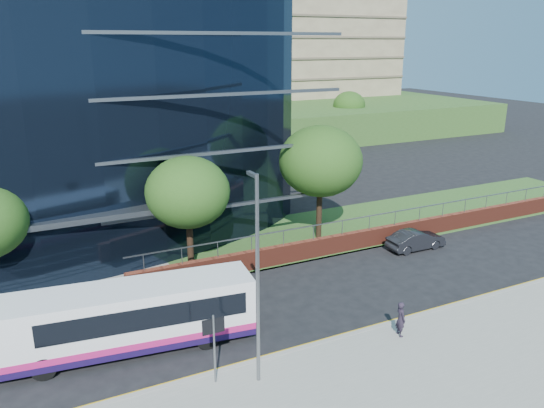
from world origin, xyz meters
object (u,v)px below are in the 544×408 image
streetlight_east (257,275)px  city_bus (132,317)px  tree_dist_f (349,105)px  pedestrian (401,319)px  street_sign (214,335)px  tree_far_c (188,192)px  parked_car (416,240)px  tree_dist_e (246,111)px  tree_far_d (320,161)px

streetlight_east → city_bus: bearing=129.5°
tree_dist_f → pedestrian: bearing=-121.7°
street_sign → city_bus: bearing=119.3°
street_sign → tree_far_c: 11.14m
tree_far_c → parked_car: bearing=-13.6°
street_sign → tree_dist_f: (35.50, 43.59, 2.06)m
tree_far_c → tree_dist_e: bearing=61.3°
streetlight_east → tree_far_c: bearing=84.9°
street_sign → tree_far_d: size_ratio=0.38×
streetlight_east → city_bus: size_ratio=0.76×
tree_dist_f → streetlight_east: 55.74m
tree_dist_f → parked_car: 41.35m
tree_dist_e → pedestrian: bearing=-104.9°
tree_dist_e → city_bus: size_ratio=0.62×
tree_far_c → streetlight_east: size_ratio=0.81×
tree_far_c → city_bus: (-4.68, -6.72, -3.05)m
street_sign → tree_dist_e: size_ratio=0.43×
tree_dist_e → city_bus: 43.61m
streetlight_east → parked_car: size_ratio=2.13×
pedestrian → tree_dist_f: bearing=-21.5°
city_bus → tree_far_c: bearing=61.9°
streetlight_east → parked_car: streetlight_east is taller
parked_car → tree_dist_e: bearing=-5.0°
street_sign → city_bus: (-2.18, 3.87, -0.66)m
tree_far_c → streetlight_east: 11.22m
parked_car → pedestrian: (-7.60, -7.77, 0.32)m
tree_far_c → city_bus: size_ratio=0.62×
tree_far_d → pedestrian: bearing=-104.7°
street_sign → parked_car: 17.62m
tree_far_c → parked_car: 14.38m
tree_dist_e → tree_dist_f: size_ratio=1.08×
streetlight_east → pedestrian: 7.69m
tree_far_c → city_bus: 8.73m
pedestrian → tree_far_c: bearing=38.1°
street_sign → parked_car: bearing=24.7°
tree_dist_e → streetlight_east: streetlight_east is taller
city_bus → pedestrian: 11.38m
tree_dist_e → parked_car: bearing=-95.9°
tree_dist_e → tree_dist_f: bearing=7.1°
tree_far_d → city_bus: tree_far_d is taller
tree_dist_e → parked_car: tree_dist_e is taller
tree_far_c → streetlight_east: bearing=-95.1°
pedestrian → parked_car: bearing=-34.2°
parked_car → pedestrian: 10.88m
city_bus → tree_far_d: bearing=36.2°
tree_dist_e → tree_dist_f: 16.13m
tree_far_d → tree_dist_f: size_ratio=1.23×
street_sign → tree_far_c: tree_far_c is taller
parked_car → streetlight_east: bearing=119.7°
tree_far_d → tree_dist_e: (8.00, 30.00, -0.65)m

